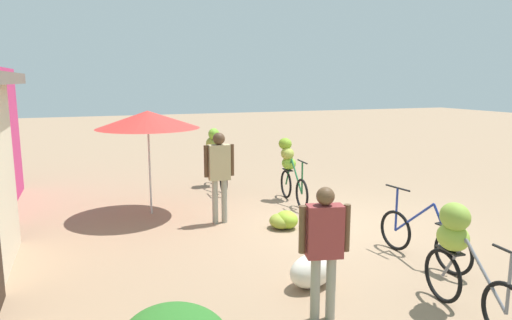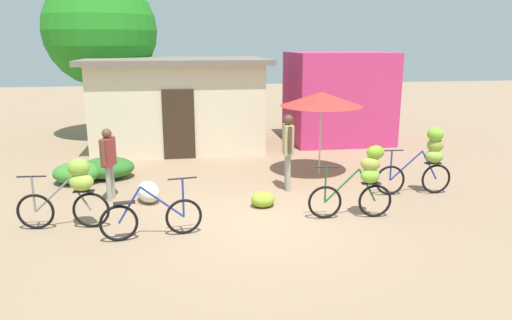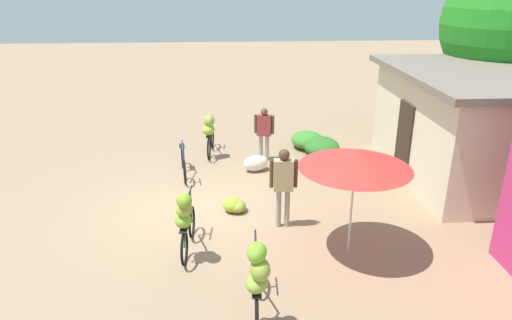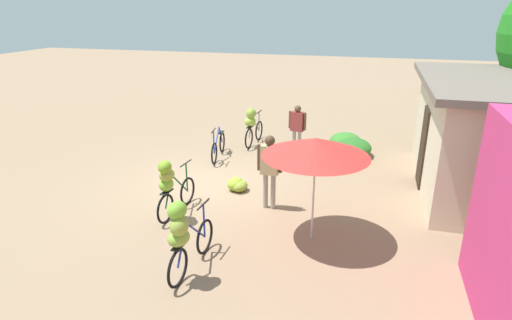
# 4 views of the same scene
# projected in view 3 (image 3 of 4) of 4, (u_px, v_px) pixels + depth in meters

# --- Properties ---
(ground_plane) EXTENTS (60.00, 60.00, 0.00)m
(ground_plane) POSITION_uv_depth(u_px,v_px,m) (194.00, 209.00, 10.67)
(ground_plane) COLOR #96785C
(building_low) EXTENTS (5.56, 3.82, 2.80)m
(building_low) POSITION_uv_depth(u_px,v_px,m) (469.00, 124.00, 11.98)
(building_low) COLOR beige
(building_low) RESTS_ON ground
(tree_behind_building) EXTENTS (3.77, 3.77, 5.55)m
(tree_behind_building) POSITION_uv_depth(u_px,v_px,m) (507.00, 25.00, 13.63)
(tree_behind_building) COLOR brown
(tree_behind_building) RESTS_ON ground
(hedge_bush_front_left) EXTENTS (1.13, 0.99, 0.51)m
(hedge_bush_front_left) POSITION_uv_depth(u_px,v_px,m) (307.00, 140.00, 14.44)
(hedge_bush_front_left) COLOR #3B812D
(hedge_bush_front_left) RESTS_ON ground
(hedge_bush_front_right) EXTENTS (1.30, 1.06, 0.52)m
(hedge_bush_front_right) POSITION_uv_depth(u_px,v_px,m) (321.00, 146.00, 13.85)
(hedge_bush_front_right) COLOR #2C6A25
(hedge_bush_front_right) RESTS_ON ground
(market_umbrella) EXTENTS (2.05, 2.05, 2.11)m
(market_umbrella) POSITION_uv_depth(u_px,v_px,m) (356.00, 159.00, 8.30)
(market_umbrella) COLOR beige
(market_umbrella) RESTS_ON ground
(bicycle_leftmost) EXTENTS (1.64, 0.40, 1.29)m
(bicycle_leftmost) POSITION_uv_depth(u_px,v_px,m) (210.00, 132.00, 13.54)
(bicycle_leftmost) COLOR black
(bicycle_leftmost) RESTS_ON ground
(bicycle_near_pile) EXTENTS (1.73, 0.29, 1.03)m
(bicycle_near_pile) POSITION_uv_depth(u_px,v_px,m) (183.00, 163.00, 12.37)
(bicycle_near_pile) COLOR black
(bicycle_near_pile) RESTS_ON ground
(bicycle_center_loaded) EXTENTS (1.63, 0.39, 1.41)m
(bicycle_center_loaded) POSITION_uv_depth(u_px,v_px,m) (185.00, 219.00, 8.56)
(bicycle_center_loaded) COLOR black
(bicycle_center_loaded) RESTS_ON ground
(bicycle_by_shop) EXTENTS (1.73, 0.43, 1.49)m
(bicycle_by_shop) POSITION_uv_depth(u_px,v_px,m) (257.00, 277.00, 6.83)
(bicycle_by_shop) COLOR black
(bicycle_by_shop) RESTS_ON ground
(banana_pile_on_ground) EXTENTS (0.52, 0.53, 0.32)m
(banana_pile_on_ground) POSITION_uv_depth(u_px,v_px,m) (234.00, 205.00, 10.51)
(banana_pile_on_ground) COLOR #8DB12B
(banana_pile_on_ground) RESTS_ON ground
(produce_sack) EXTENTS (0.64, 0.80, 0.44)m
(produce_sack) POSITION_uv_depth(u_px,v_px,m) (256.00, 163.00, 12.71)
(produce_sack) COLOR silver
(produce_sack) RESTS_ON ground
(person_vendor) EXTENTS (0.23, 0.58, 1.74)m
(person_vendor) POSITION_uv_depth(u_px,v_px,m) (284.00, 180.00, 9.55)
(person_vendor) COLOR gray
(person_vendor) RESTS_ON ground
(person_bystander) EXTENTS (0.29, 0.57, 1.55)m
(person_bystander) POSITION_uv_depth(u_px,v_px,m) (264.00, 129.00, 13.21)
(person_bystander) COLOR gray
(person_bystander) RESTS_ON ground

